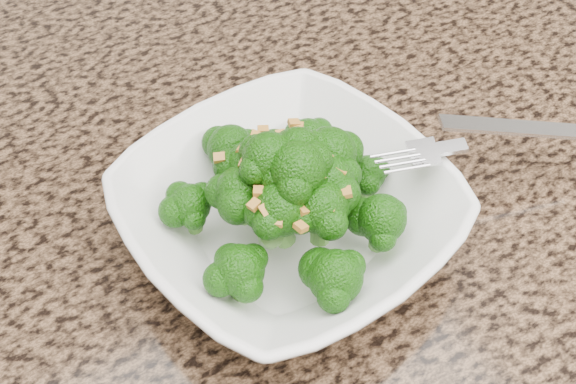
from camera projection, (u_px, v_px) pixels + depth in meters
cabinet at (310, 365)px, 0.96m from camera, size 1.55×0.95×0.87m
granite_counter at (321, 118)px, 0.62m from camera, size 1.64×1.04×0.03m
bowl at (288, 214)px, 0.50m from camera, size 0.25×0.25×0.05m
broccoli_pile at (288, 156)px, 0.45m from camera, size 0.19×0.19×0.06m
garlic_topping at (288, 116)px, 0.43m from camera, size 0.12×0.12×0.01m
fork at (454, 145)px, 0.50m from camera, size 0.19×0.10×0.01m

